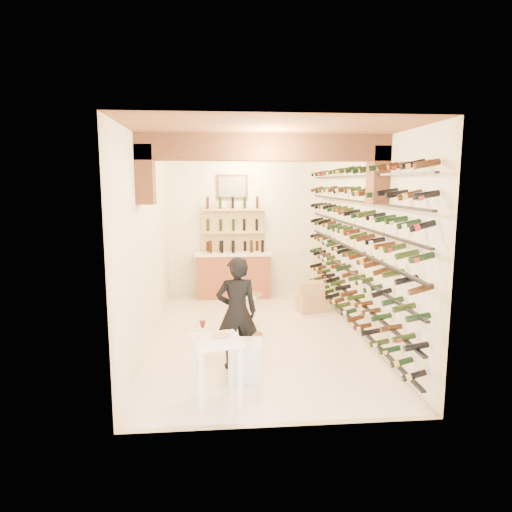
{
  "coord_description": "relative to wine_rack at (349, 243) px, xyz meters",
  "views": [
    {
      "loc": [
        -0.69,
        -7.47,
        2.54
      ],
      "look_at": [
        0.0,
        0.3,
        1.3
      ],
      "focal_mm": 32.33,
      "sensor_mm": 36.0,
      "label": 1
    }
  ],
  "objects": [
    {
      "name": "white_stool",
      "position": [
        -1.85,
        -1.77,
        -1.29
      ],
      "size": [
        0.45,
        0.45,
        0.51
      ],
      "primitive_type": "cube",
      "rotation": [
        0.0,
        0.0,
        -0.11
      ],
      "color": "white",
      "rests_on": "ground"
    },
    {
      "name": "crate_upper",
      "position": [
        -0.33,
        1.32,
        -1.08
      ],
      "size": [
        0.48,
        0.34,
        0.27
      ],
      "primitive_type": "cube",
      "rotation": [
        0.0,
        0.0,
        -0.04
      ],
      "color": "tan",
      "rests_on": "crate_lower"
    },
    {
      "name": "tasting_table",
      "position": [
        -2.23,
        -2.41,
        -0.9
      ],
      "size": [
        0.65,
        0.65,
        0.95
      ],
      "rotation": [
        0.0,
        0.0,
        0.22
      ],
      "color": "white",
      "rests_on": "ground"
    },
    {
      "name": "crate_lower",
      "position": [
        -0.33,
        1.32,
        -1.38
      ],
      "size": [
        0.62,
        0.5,
        0.33
      ],
      "primitive_type": "cube",
      "rotation": [
        0.0,
        0.0,
        0.22
      ],
      "color": "tan",
      "rests_on": "ground"
    },
    {
      "name": "back_counter",
      "position": [
        -1.83,
        2.65,
        -1.02
      ],
      "size": [
        1.7,
        0.62,
        1.29
      ],
      "color": "#9B5130",
      "rests_on": "ground"
    },
    {
      "name": "person",
      "position": [
        -1.94,
        -1.35,
        -0.77
      ],
      "size": [
        0.61,
        0.43,
        1.56
      ],
      "primitive_type": "imported",
      "rotation": [
        0.0,
        0.0,
        3.25
      ],
      "color": "black",
      "rests_on": "ground"
    },
    {
      "name": "ground",
      "position": [
        -1.53,
        0.0,
        -1.55
      ],
      "size": [
        6.0,
        6.0,
        0.0
      ],
      "primitive_type": "plane",
      "color": "white",
      "rests_on": "ground"
    },
    {
      "name": "room_shell",
      "position": [
        -1.53,
        -0.26,
        0.7
      ],
      "size": [
        3.52,
        6.02,
        3.21
      ],
      "color": "white",
      "rests_on": "ground"
    },
    {
      "name": "back_shelving",
      "position": [
        -1.83,
        2.89,
        -0.38
      ],
      "size": [
        1.4,
        0.31,
        2.73
      ],
      "color": "tan",
      "rests_on": "ground"
    },
    {
      "name": "chrome_barstool",
      "position": [
        -1.63,
        -0.06,
        -1.13
      ],
      "size": [
        0.37,
        0.37,
        0.72
      ],
      "rotation": [
        0.0,
        0.0,
        -0.12
      ],
      "color": "silver",
      "rests_on": "ground"
    },
    {
      "name": "wine_rack",
      "position": [
        0.0,
        0.0,
        0.0
      ],
      "size": [
        0.32,
        5.7,
        2.56
      ],
      "color": "black",
      "rests_on": "ground"
    }
  ]
}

